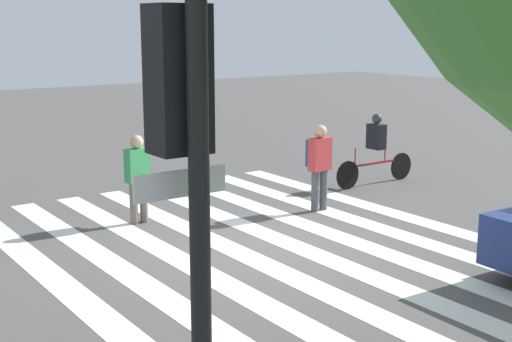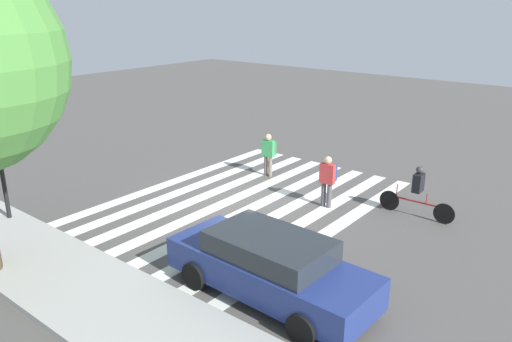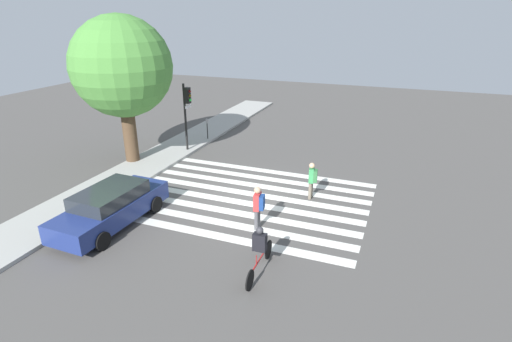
{
  "view_description": "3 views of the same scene",
  "coord_description": "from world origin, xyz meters",
  "views": [
    {
      "loc": [
        6.36,
        8.78,
        3.52
      ],
      "look_at": [
        -0.1,
        -0.4,
        1.18
      ],
      "focal_mm": 50.0,
      "sensor_mm": 36.0,
      "label": 1
    },
    {
      "loc": [
        -9.54,
        11.34,
        6.1
      ],
      "look_at": [
        -0.29,
        -0.2,
        1.07
      ],
      "focal_mm": 35.0,
      "sensor_mm": 36.0,
      "label": 2
    },
    {
      "loc": [
        -14.15,
        -5.85,
        7.36
      ],
      "look_at": [
        0.57,
        -0.18,
        1.06
      ],
      "focal_mm": 28.0,
      "sensor_mm": 36.0,
      "label": 3
    }
  ],
  "objects": [
    {
      "name": "ground_plane",
      "position": [
        0.0,
        0.0,
        0.0
      ],
      "size": [
        60.0,
        60.0,
        0.0
      ],
      "primitive_type": "plane",
      "color": "#4C4947"
    },
    {
      "name": "sidewalk_curb",
      "position": [
        0.0,
        6.25,
        0.07
      ],
      "size": [
        36.0,
        2.5,
        0.14
      ],
      "color": "#9E9E99",
      "rests_on": "ground_plane"
    },
    {
      "name": "crosswalk_stripes",
      "position": [
        -0.0,
        0.0,
        0.0
      ],
      "size": [
        6.91,
        10.0,
        0.01
      ],
      "color": "silver",
      "rests_on": "ground_plane"
    },
    {
      "name": "traffic_light",
      "position": [
        4.4,
        5.31,
        2.68
      ],
      "size": [
        0.6,
        0.5,
        3.83
      ],
      "color": "black",
      "rests_on": "ground_plane"
    },
    {
      "name": "parking_meter",
      "position": [
        6.66,
        5.34,
        1.04
      ],
      "size": [
        0.15,
        0.15,
        1.4
      ],
      "color": "black",
      "rests_on": "ground_plane"
    },
    {
      "name": "street_tree",
      "position": [
        1.86,
        7.24,
        4.87
      ],
      "size": [
        4.85,
        4.85,
        7.34
      ],
      "color": "#4C3826",
      "rests_on": "ground_plane"
    },
    {
      "name": "pedestrian_adult_blue_shirt",
      "position": [
        0.98,
        -2.53,
        0.93
      ],
      "size": [
        0.47,
        0.41,
        1.59
      ],
      "rotation": [
        0.0,
        0.0,
        0.16
      ],
      "color": "#6B6051",
      "rests_on": "ground_plane"
    },
    {
      "name": "pedestrian_adult_yellow_jacket",
      "position": [
        -2.22,
        -1.34,
        0.97
      ],
      "size": [
        0.48,
        0.42,
        1.65
      ],
      "rotation": [
        0.0,
        0.0,
        0.13
      ],
      "color": "#4C4C51",
      "rests_on": "ground_plane"
    },
    {
      "name": "cyclist_mid_street",
      "position": [
        -4.69,
        -2.32,
        0.86
      ],
      "size": [
        2.28,
        0.4,
        1.58
      ],
      "rotation": [
        0.0,
        0.0,
        0.02
      ],
      "color": "black",
      "rests_on": "ground_plane"
    },
    {
      "name": "car_parked_far_curb",
      "position": [
        -3.87,
        3.8,
        0.75
      ],
      "size": [
        4.78,
        2.01,
        1.45
      ],
      "rotation": [
        0.0,
        0.0,
        -0.03
      ],
      "color": "navy",
      "rests_on": "ground_plane"
    }
  ]
}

